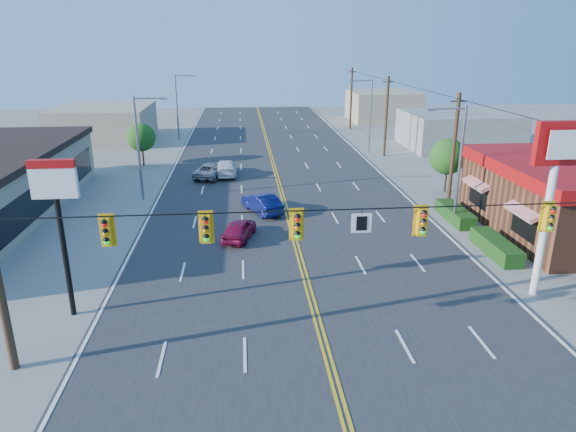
{
  "coord_description": "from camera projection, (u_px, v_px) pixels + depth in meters",
  "views": [
    {
      "loc": [
        -3.13,
        -17.52,
        11.84
      ],
      "look_at": [
        -0.57,
        10.5,
        2.2
      ],
      "focal_mm": 32.0,
      "sensor_mm": 36.0,
      "label": 1
    }
  ],
  "objects": [
    {
      "name": "tree_west",
      "position": [
        141.0,
        137.0,
        50.63
      ],
      "size": [
        2.8,
        2.8,
        4.2
      ],
      "color": "#47301E",
      "rests_on": "ground"
    },
    {
      "name": "car_blue",
      "position": [
        262.0,
        204.0,
        36.98
      ],
      "size": [
        3.07,
        4.44,
        1.39
      ],
      "primitive_type": "imported",
      "rotation": [
        0.0,
        0.0,
        3.57
      ],
      "color": "#0D144F",
      "rests_on": "ground"
    },
    {
      "name": "tree_kfc_rear",
      "position": [
        448.0,
        157.0,
        41.55
      ],
      "size": [
        2.94,
        2.94,
        4.41
      ],
      "color": "#47301E",
      "rests_on": "ground"
    },
    {
      "name": "utility_pole_far",
      "position": [
        351.0,
        99.0,
        71.18
      ],
      "size": [
        0.28,
        0.28,
        8.4
      ],
      "primitive_type": "cylinder",
      "color": "#47301E",
      "rests_on": "ground"
    },
    {
      "name": "bld_west_far",
      "position": [
        104.0,
        124.0,
        63.44
      ],
      "size": [
        11.0,
        12.0,
        4.2
      ],
      "primitive_type": "cube",
      "color": "tan",
      "rests_on": "ground"
    },
    {
      "name": "kfc_pylon",
      "position": [
        553.0,
        175.0,
        23.37
      ],
      "size": [
        2.2,
        0.36,
        8.5
      ],
      "color": "white",
      "rests_on": "ground"
    },
    {
      "name": "streetlight_sw",
      "position": [
        140.0,
        142.0,
        38.95
      ],
      "size": [
        2.55,
        0.25,
        8.0
      ],
      "color": "gray",
      "rests_on": "ground"
    },
    {
      "name": "ground",
      "position": [
        326.0,
        351.0,
        20.61
      ],
      "size": [
        160.0,
        160.0,
        0.0
      ],
      "primitive_type": "plane",
      "color": "gray",
      "rests_on": "ground"
    },
    {
      "name": "car_white",
      "position": [
        226.0,
        168.0,
        47.23
      ],
      "size": [
        1.97,
        4.78,
        1.38
      ],
      "primitive_type": "imported",
      "rotation": [
        0.0,
        0.0,
        3.15
      ],
      "color": "white",
      "rests_on": "ground"
    },
    {
      "name": "signal_span",
      "position": [
        326.0,
        238.0,
        19.02
      ],
      "size": [
        24.32,
        0.34,
        9.0
      ],
      "color": "#47301E",
      "rests_on": "ground"
    },
    {
      "name": "car_silver",
      "position": [
        211.0,
        171.0,
        46.53
      ],
      "size": [
        3.48,
        5.15,
        1.31
      ],
      "primitive_type": "imported",
      "rotation": [
        0.0,
        0.0,
        2.84
      ],
      "color": "#97969B",
      "rests_on": "ground"
    },
    {
      "name": "streetlight_ne",
      "position": [
        369.0,
        112.0,
        55.88
      ],
      "size": [
        2.55,
        0.25,
        8.0
      ],
      "color": "gray",
      "rests_on": "ground"
    },
    {
      "name": "car_magenta",
      "position": [
        239.0,
        230.0,
        32.04
      ],
      "size": [
        2.45,
        3.98,
        1.27
      ],
      "primitive_type": "imported",
      "rotation": [
        0.0,
        0.0,
        2.87
      ],
      "color": "maroon",
      "rests_on": "ground"
    },
    {
      "name": "bld_east_mid",
      "position": [
        458.0,
        130.0,
        59.54
      ],
      "size": [
        12.0,
        10.0,
        4.0
      ],
      "primitive_type": "cube",
      "color": "gray",
      "rests_on": "ground"
    },
    {
      "name": "streetlight_nw",
      "position": [
        178.0,
        103.0,
        63.45
      ],
      "size": [
        2.55,
        0.25,
        8.0
      ],
      "color": "gray",
      "rests_on": "ground"
    },
    {
      "name": "utility_pole_mid",
      "position": [
        386.0,
        117.0,
        54.22
      ],
      "size": [
        0.28,
        0.28,
        8.4
      ],
      "primitive_type": "cylinder",
      "color": "#47301E",
      "rests_on": "ground"
    },
    {
      "name": "streetlight_se",
      "position": [
        457.0,
        160.0,
        33.27
      ],
      "size": [
        2.55,
        0.25,
        8.0
      ],
      "color": "gray",
      "rests_on": "ground"
    },
    {
      "name": "utility_pole_near",
      "position": [
        453.0,
        152.0,
        37.26
      ],
      "size": [
        0.28,
        0.28,
        8.4
      ],
      "primitive_type": "cylinder",
      "color": "#47301E",
      "rests_on": "ground"
    },
    {
      "name": "bld_east_far",
      "position": [
        383.0,
        106.0,
        79.95
      ],
      "size": [
        10.0,
        10.0,
        4.4
      ],
      "primitive_type": "cube",
      "color": "tan",
      "rests_on": "ground"
    },
    {
      "name": "pizza_hut_sign",
      "position": [
        58.0,
        206.0,
        21.76
      ],
      "size": [
        1.9,
        0.3,
        6.85
      ],
      "color": "black",
      "rests_on": "ground"
    },
    {
      "name": "road",
      "position": [
        284.0,
        203.0,
        39.45
      ],
      "size": [
        20.0,
        120.0,
        0.06
      ],
      "primitive_type": "cube",
      "color": "#2D2D30",
      "rests_on": "ground"
    }
  ]
}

